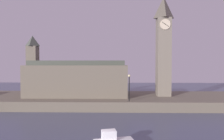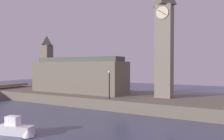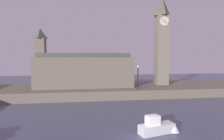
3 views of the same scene
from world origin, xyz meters
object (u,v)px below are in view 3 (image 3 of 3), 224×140
object	(u,v)px
boat_ferry_white	(159,127)
clock_tower	(162,40)
parliament_hall	(83,70)
streetlamp	(138,75)

from	to	relation	value
boat_ferry_white	clock_tower	bearing A→B (deg)	66.60
clock_tower	parliament_hall	xyz separation A→B (m)	(-15.23, -0.70, -5.81)
parliament_hall	streetlamp	distance (m)	10.14
streetlamp	boat_ferry_white	distance (m)	13.98
parliament_hall	boat_ferry_white	bearing A→B (deg)	-68.49
streetlamp	clock_tower	bearing A→B (deg)	40.60
clock_tower	streetlamp	size ratio (longest dim) A/B	4.30
streetlamp	boat_ferry_white	world-z (taller)	streetlamp
parliament_hall	streetlamp	size ratio (longest dim) A/B	4.32
clock_tower	streetlamp	xyz separation A→B (m)	(-6.23, -5.34, -6.35)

